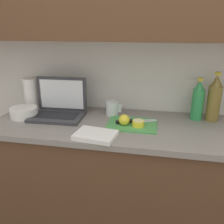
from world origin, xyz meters
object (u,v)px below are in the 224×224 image
object	(u,v)px
laptop	(59,107)
lemon_half_cut	(138,123)
lemon_whole_beside	(124,120)
bottle_green_soda	(214,99)
paper_towel_roll	(32,93)
measuring_cup	(112,108)
knife	(129,121)
bowl_white	(24,112)
bottle_oil_tall	(198,101)
cutting_board	(132,124)

from	to	relation	value
laptop	lemon_half_cut	distance (m)	0.55
lemon_whole_beside	bottle_green_soda	distance (m)	0.59
laptop	lemon_whole_beside	world-z (taller)	laptop
paper_towel_roll	measuring_cup	bearing A→B (deg)	-3.18
paper_towel_roll	knife	bearing A→B (deg)	-12.67
lemon_whole_beside	measuring_cup	world-z (taller)	measuring_cup
knife	bowl_white	world-z (taller)	bowl_white
bottle_oil_tall	laptop	bearing A→B (deg)	-173.11
bottle_green_soda	lemon_whole_beside	bearing A→B (deg)	-159.28
cutting_board	bottle_green_soda	bearing A→B (deg)	19.92
cutting_board	lemon_whole_beside	bearing A→B (deg)	-151.08
cutting_board	bottle_green_soda	world-z (taller)	bottle_green_soda
laptop	lemon_half_cut	xyz separation A→B (m)	(0.54, -0.10, -0.03)
laptop	bottle_green_soda	xyz separation A→B (m)	(1.00, 0.11, 0.08)
lemon_whole_beside	bottle_green_soda	bearing A→B (deg)	20.72
bowl_white	paper_towel_roll	distance (m)	0.20
knife	paper_towel_roll	world-z (taller)	paper_towel_roll
laptop	measuring_cup	world-z (taller)	laptop
measuring_cup	cutting_board	bearing A→B (deg)	-44.47
laptop	lemon_whole_beside	size ratio (longest dim) A/B	5.30
knife	paper_towel_roll	bearing A→B (deg)	142.52
laptop	bowl_white	xyz separation A→B (m)	(-0.22, -0.07, -0.03)
knife	lemon_half_cut	distance (m)	0.07
knife	bottle_oil_tall	distance (m)	0.46
cutting_board	bowl_white	bearing A→B (deg)	179.72
bottle_green_soda	paper_towel_roll	xyz separation A→B (m)	(-1.25, 0.00, -0.03)
bottle_oil_tall	measuring_cup	xyz separation A→B (m)	(-0.55, -0.03, -0.07)
knife	measuring_cup	xyz separation A→B (m)	(-0.13, 0.13, 0.03)
lemon_half_cut	bowl_white	bearing A→B (deg)	177.55
bottle_oil_tall	measuring_cup	distance (m)	0.56
paper_towel_roll	lemon_whole_beside	bearing A→B (deg)	-16.31
knife	bottle_oil_tall	xyz separation A→B (m)	(0.42, 0.16, 0.11)
measuring_cup	bowl_white	bearing A→B (deg)	-165.70
bowl_white	lemon_whole_beside	bearing A→B (deg)	-2.41
lemon_half_cut	paper_towel_roll	world-z (taller)	paper_towel_roll
lemon_half_cut	bottle_oil_tall	distance (m)	0.43
knife	lemon_half_cut	size ratio (longest dim) A/B	3.50
paper_towel_roll	lemon_half_cut	bearing A→B (deg)	-14.91
measuring_cup	paper_towel_roll	world-z (taller)	paper_towel_roll
paper_towel_roll	cutting_board	bearing A→B (deg)	-13.60
cutting_board	lemon_half_cut	xyz separation A→B (m)	(0.04, -0.03, 0.02)
bottle_green_soda	measuring_cup	size ratio (longest dim) A/B	2.97
bottle_green_soda	measuring_cup	xyz separation A→B (m)	(-0.65, -0.03, -0.09)
bowl_white	cutting_board	bearing A→B (deg)	-0.28
lemon_whole_beside	measuring_cup	size ratio (longest dim) A/B	0.63
bowl_white	bottle_green_soda	bearing A→B (deg)	8.20
measuring_cup	lemon_half_cut	bearing A→B (deg)	-42.89
knife	bottle_green_soda	distance (m)	0.55
laptop	lemon_whole_beside	distance (m)	0.47
cutting_board	bottle_green_soda	distance (m)	0.54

